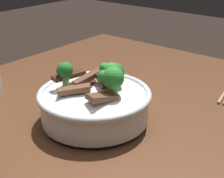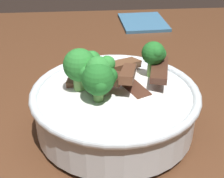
% 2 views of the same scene
% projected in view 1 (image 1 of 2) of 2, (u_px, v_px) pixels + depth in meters
% --- Properties ---
extents(rice_bowl, '(0.24, 0.24, 0.13)m').
position_uv_depth(rice_bowl, '(95.00, 100.00, 0.69)').
color(rice_bowl, silver).
rests_on(rice_bowl, dining_table).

